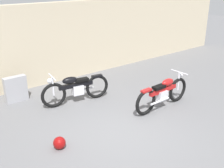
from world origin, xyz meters
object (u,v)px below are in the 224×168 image
Objects in this scene: motorcycle_black at (76,88)px; motorcycle_red at (163,93)px; stone_marker at (16,89)px; helmet at (59,143)px.

motorcycle_red is at bearing 143.56° from motorcycle_black.
helmet is (-0.15, -2.94, -0.25)m from stone_marker.
helmet is 2.33m from motorcycle_black.
motorcycle_black is 2.50m from motorcycle_red.
motorcycle_red is (3.08, -2.94, 0.06)m from stone_marker.
motorcycle_black is (1.48, 1.77, 0.31)m from helmet.
motorcycle_red is (3.23, -0.01, 0.31)m from helmet.
motorcycle_red is at bearing -0.16° from helmet.
helmet is 0.13× the size of motorcycle_red.
stone_marker is 1.77m from motorcycle_black.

